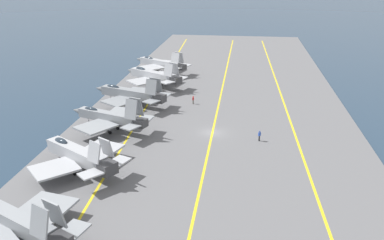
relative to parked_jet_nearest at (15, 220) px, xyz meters
name	(u,v)px	position (x,y,z in m)	size (l,w,h in m)	color
ground_plane	(212,135)	(31.92, -17.79, -2.77)	(2000.00, 2000.00, 0.00)	#23384C
carrier_deck	(212,134)	(31.92, -17.79, -2.57)	(208.99, 51.22, 0.40)	slate
deck_stripe_foul_line	(296,137)	(31.92, -31.88, -2.37)	(188.09, 0.36, 0.01)	yellow
deck_stripe_centerline	(212,133)	(31.92, -17.79, -2.37)	(188.09, 0.36, 0.01)	yellow
deck_stripe_edge_line	(133,129)	(31.92, -3.70, -2.37)	(188.09, 0.36, 0.01)	yellow
parked_jet_nearest	(15,220)	(0.00, 0.00, 0.00)	(13.72, 16.28, 6.25)	gray
parked_jet_second	(77,155)	(15.77, -0.27, 0.01)	(13.74, 15.09, 6.01)	#A8AAAF
parked_jet_third	(110,117)	(30.22, -0.16, 0.28)	(13.69, 15.63, 6.72)	gray
parked_jet_fourth	(130,94)	(44.20, 0.16, 0.19)	(13.60, 17.04, 6.43)	gray
parked_jet_fifth	(153,75)	(58.56, -1.41, 0.36)	(13.78, 16.43, 6.50)	#A8AAAF
parked_jet_sixth	(161,63)	(72.05, -0.47, 0.22)	(13.10, 16.77, 6.21)	#A8AAAF
crew_red_vest	(193,100)	(46.94, -12.48, -1.43)	(0.41, 0.31, 1.70)	#4C473D
crew_blue_vest	(259,135)	(29.37, -25.71, -1.37)	(0.45, 0.45, 1.81)	#232328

